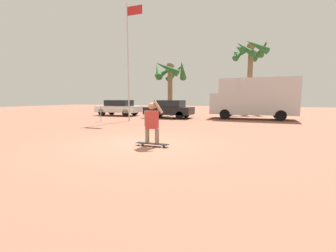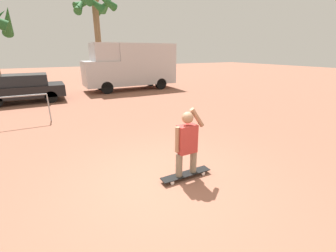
{
  "view_description": "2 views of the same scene",
  "coord_description": "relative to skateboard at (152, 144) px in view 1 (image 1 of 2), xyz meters",
  "views": [
    {
      "loc": [
        3.59,
        -6.7,
        1.58
      ],
      "look_at": [
        0.71,
        0.79,
        0.59
      ],
      "focal_mm": 24.0,
      "sensor_mm": 36.0,
      "label": 1
    },
    {
      "loc": [
        -1.86,
        -3.56,
        2.55
      ],
      "look_at": [
        0.48,
        0.74,
        0.92
      ],
      "focal_mm": 24.0,
      "sensor_mm": 36.0,
      "label": 2
    }
  ],
  "objects": [
    {
      "name": "plaza_railing_segment",
      "position": [
        -4.48,
        5.93,
        0.82
      ],
      "size": [
        4.32,
        0.05,
        1.08
      ],
      "color": "#99999E",
      "rests_on": "ground_plane"
    },
    {
      "name": "palm_tree_center_background",
      "position": [
        -5.14,
        15.38,
        4.08
      ],
      "size": [
        3.82,
        3.89,
        5.44
      ],
      "color": "brown",
      "rests_on": "ground_plane"
    },
    {
      "name": "flagpole",
      "position": [
        -5.05,
        7.18,
        4.47
      ],
      "size": [
        1.2,
        0.12,
        7.92
      ],
      "color": "#B7B7BC",
      "rests_on": "ground_plane"
    },
    {
      "name": "camper_van",
      "position": [
        3.08,
        11.73,
        1.58
      ],
      "size": [
        6.14,
        2.16,
        3.07
      ],
      "color": "black",
      "rests_on": "ground_plane"
    },
    {
      "name": "palm_tree_near_van",
      "position": [
        2.48,
        18.88,
        5.98
      ],
      "size": [
        3.9,
        3.93,
        7.53
      ],
      "color": "brown",
      "rests_on": "ground_plane"
    },
    {
      "name": "parked_car_black",
      "position": [
        -3.32,
        10.42,
        0.67
      ],
      "size": [
        3.82,
        1.93,
        1.44
      ],
      "color": "black",
      "rests_on": "ground_plane"
    },
    {
      "name": "ground_plane",
      "position": [
        -0.48,
        0.07,
        -0.08
      ],
      "size": [
        80.0,
        80.0,
        0.0
      ],
      "primitive_type": "plane",
      "color": "#935B47"
    },
    {
      "name": "skateboard",
      "position": [
        0.0,
        0.0,
        0.0
      ],
      "size": [
        1.13,
        0.23,
        0.1
      ],
      "color": "black",
      "rests_on": "ground_plane"
    },
    {
      "name": "parked_car_white",
      "position": [
        -8.6,
        11.11,
        0.67
      ],
      "size": [
        4.09,
        1.74,
        1.43
      ],
      "color": "black",
      "rests_on": "ground_plane"
    },
    {
      "name": "person_skateboarder",
      "position": [
        -0.0,
        -0.0,
        0.77
      ],
      "size": [
        0.67,
        0.23,
        1.42
      ],
      "color": "gray",
      "rests_on": "skateboard"
    }
  ]
}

